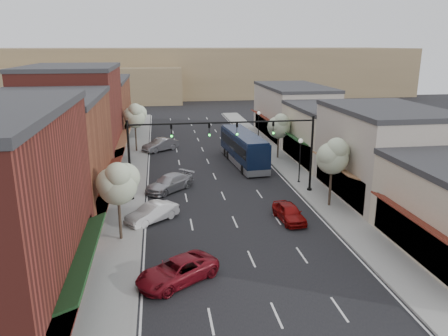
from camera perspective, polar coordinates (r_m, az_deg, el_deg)
name	(u,v)px	position (r m, az deg, el deg)	size (l,w,h in m)	color
ground	(240,233)	(31.63, 2.06, -8.45)	(160.00, 160.00, 0.00)	black
sidewalk_left	(133,167)	(48.66, -11.81, 0.10)	(2.80, 73.00, 0.15)	gray
sidewalk_right	(282,161)	(50.50, 7.57, 0.88)	(2.80, 73.00, 0.15)	gray
curb_left	(146,167)	(48.59, -10.16, 0.17)	(0.25, 73.00, 0.17)	gray
curb_right	(270,162)	(50.13, 6.04, 0.82)	(0.25, 73.00, 0.17)	gray
bldg_left_midnear	(45,157)	(36.39, -22.37, 1.37)	(10.14, 14.10, 9.40)	brown
bldg_left_midfar	(75,118)	(49.69, -18.84, 6.21)	(10.14, 14.10, 10.90)	maroon
bldg_left_far	(96,108)	(65.51, -16.40, 7.47)	(10.14, 18.10, 8.40)	brown
bldg_right_midnear	(383,153)	(40.33, 20.00, 1.84)	(9.14, 12.10, 7.90)	#AB9F93
bldg_right_midfar	(329,134)	(51.06, 13.59, 4.31)	(9.14, 12.10, 6.40)	beige
bldg_right_far	(293,112)	(63.96, 8.96, 7.27)	(9.14, 16.10, 7.40)	#AB9F93
hill_far	(177,72)	(118.64, -6.13, 12.41)	(120.00, 30.00, 12.00)	#7A6647
hill_near	(71,85)	(108.47, -19.31, 10.24)	(50.00, 20.00, 8.00)	#7A6647
signal_mast_right	(286,143)	(38.87, 8.12, 3.24)	(8.22, 0.46, 7.00)	black
signal_mast_left	(157,147)	(37.27, -8.70, 2.67)	(8.22, 0.46, 7.00)	black
tree_right_near	(333,155)	(36.10, 14.09, 1.66)	(2.85, 2.65, 5.95)	#47382B
tree_right_far	(279,125)	(50.99, 7.23, 5.55)	(2.85, 2.65, 5.43)	#47382B
tree_left_near	(118,182)	(29.73, -13.68, -1.82)	(2.85, 2.65, 5.69)	#47382B
tree_left_far	(135,115)	(54.97, -11.55, 6.76)	(2.85, 2.65, 6.13)	#47382B
lamp_post_near	(300,153)	(42.21, 9.91, 1.91)	(0.44, 0.44, 4.44)	black
lamp_post_far	(259,122)	(58.70, 4.56, 6.01)	(0.44, 0.44, 4.44)	black
coach_bus	(243,148)	(48.85, 2.55, 2.65)	(3.47, 11.77, 3.55)	#0D1834
red_hatchback	(289,212)	(33.73, 8.50, -5.76)	(1.62, 4.01, 1.37)	maroon
parked_car_a	(177,271)	(25.46, -6.14, -13.23)	(2.25, 4.88, 1.35)	maroon
parked_car_b	(152,213)	(33.70, -9.38, -5.79)	(1.49, 4.27, 1.41)	silver
parked_car_c	(170,183)	(40.41, -7.13, -1.94)	(2.08, 5.11, 1.48)	#A9AAAF
parked_car_e	(160,145)	(55.69, -8.32, 3.02)	(1.66, 4.76, 1.57)	gray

